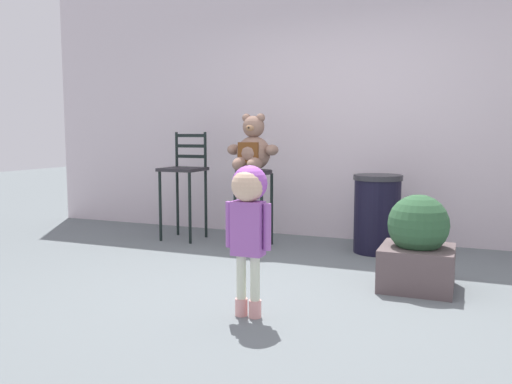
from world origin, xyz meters
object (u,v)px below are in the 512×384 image
at_px(child_walking, 249,208).
at_px(bar_stool_with_teddy, 254,192).
at_px(bar_chair_empty, 184,176).
at_px(trash_bin, 377,214).
at_px(planter_with_shrub, 418,246).
at_px(teddy_bear, 253,149).

bearing_deg(child_walking, bar_stool_with_teddy, 7.36).
bearing_deg(child_walking, bar_chair_empty, 24.45).
height_order(bar_stool_with_teddy, trash_bin, bar_stool_with_teddy).
bearing_deg(planter_with_shrub, child_walking, -131.99).
distance_m(bar_stool_with_teddy, child_walking, 2.14).
bearing_deg(bar_chair_empty, trash_bin, 2.90).
bearing_deg(bar_chair_empty, teddy_bear, -6.93).
relative_size(child_walking, trash_bin, 1.26).
bearing_deg(planter_with_shrub, bar_stool_with_teddy, 151.51).
xyz_separation_m(bar_stool_with_teddy, bar_chair_empty, (-0.86, 0.08, 0.14)).
xyz_separation_m(teddy_bear, bar_chair_empty, (-0.86, 0.10, -0.30)).
bearing_deg(planter_with_shrub, bar_chair_empty, 158.62).
distance_m(child_walking, bar_chair_empty, 2.64).
xyz_separation_m(child_walking, trash_bin, (0.46, 2.17, -0.32)).
relative_size(teddy_bear, child_walking, 0.59).
xyz_separation_m(bar_chair_empty, planter_with_shrub, (2.59, -1.01, -0.38)).
height_order(bar_stool_with_teddy, child_walking, child_walking).
bearing_deg(child_walking, teddy_bear, 7.64).
bearing_deg(bar_chair_empty, child_walking, -51.42).
relative_size(child_walking, planter_with_shrub, 1.35).
bearing_deg(child_walking, trash_bin, -26.06).
distance_m(bar_stool_with_teddy, planter_with_shrub, 1.98).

